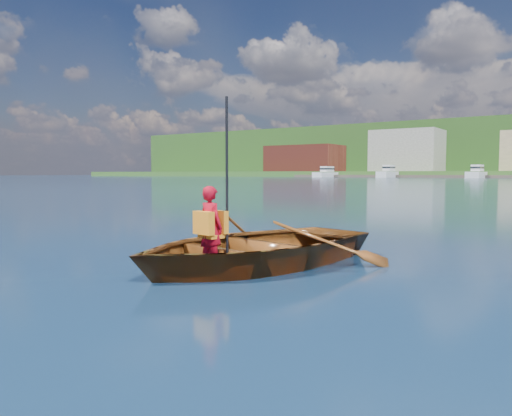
# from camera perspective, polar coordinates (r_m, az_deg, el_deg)

# --- Properties ---
(ground) EXTENTS (600.00, 600.00, 0.00)m
(ground) POSITION_cam_1_polar(r_m,az_deg,el_deg) (7.63, 3.75, -6.14)
(ground) COLOR #11203F
(ground) RESTS_ON ground
(rowboat) EXTENTS (3.73, 4.61, 0.84)m
(rowboat) POSITION_cam_1_polar(r_m,az_deg,el_deg) (7.30, -0.27, -4.44)
(rowboat) COLOR brown
(rowboat) RESTS_ON ground
(child_paddler) EXTENTS (0.44, 0.40, 2.23)m
(child_paddler) POSITION_cam_1_polar(r_m,az_deg,el_deg) (6.56, -5.14, -2.03)
(child_paddler) COLOR #A20719
(child_paddler) RESTS_ON ground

